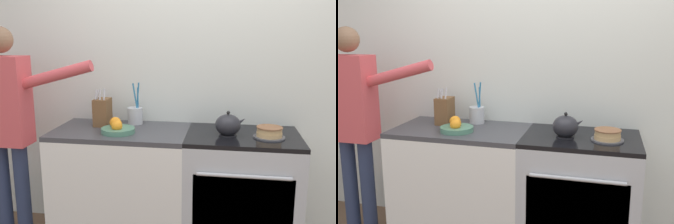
# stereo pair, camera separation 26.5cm
# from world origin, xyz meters

# --- Properties ---
(wall_back) EXTENTS (8.00, 0.04, 2.60)m
(wall_back) POSITION_xyz_m (0.00, 0.62, 1.30)
(wall_back) COLOR silver
(wall_back) RESTS_ON ground_plane
(counter_cabinet) EXTENTS (0.99, 0.60, 0.90)m
(counter_cabinet) POSITION_xyz_m (-0.64, 0.30, 0.45)
(counter_cabinet) COLOR white
(counter_cabinet) RESTS_ON ground_plane
(stove_range) EXTENTS (0.79, 0.63, 0.90)m
(stove_range) POSITION_xyz_m (0.25, 0.29, 0.45)
(stove_range) COLOR #B7BABF
(stove_range) RESTS_ON ground_plane
(layer_cake) EXTENTS (0.21, 0.21, 0.08)m
(layer_cake) POSITION_xyz_m (0.42, 0.24, 0.93)
(layer_cake) COLOR #4C4C51
(layer_cake) RESTS_ON stove_range
(tea_kettle) EXTENTS (0.22, 0.18, 0.17)m
(tea_kettle) POSITION_xyz_m (0.14, 0.26, 0.97)
(tea_kettle) COLOR #232328
(tea_kettle) RESTS_ON stove_range
(knife_block) EXTENTS (0.11, 0.16, 0.29)m
(knife_block) POSITION_xyz_m (-0.82, 0.40, 1.00)
(knife_block) COLOR brown
(knife_block) RESTS_ON counter_cabinet
(utensil_crock) EXTENTS (0.12, 0.12, 0.33)m
(utensil_crock) POSITION_xyz_m (-0.58, 0.48, 0.97)
(utensil_crock) COLOR #B7BABF
(utensil_crock) RESTS_ON counter_cabinet
(fruit_bowl) EXTENTS (0.24, 0.24, 0.10)m
(fruit_bowl) POSITION_xyz_m (-0.64, 0.21, 0.93)
(fruit_bowl) COLOR #4C7F66
(fruit_bowl) RESTS_ON counter_cabinet
(person_baker) EXTENTS (0.93, 0.20, 1.65)m
(person_baker) POSITION_xyz_m (-1.46, 0.16, 0.98)
(person_baker) COLOR #283351
(person_baker) RESTS_ON ground_plane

